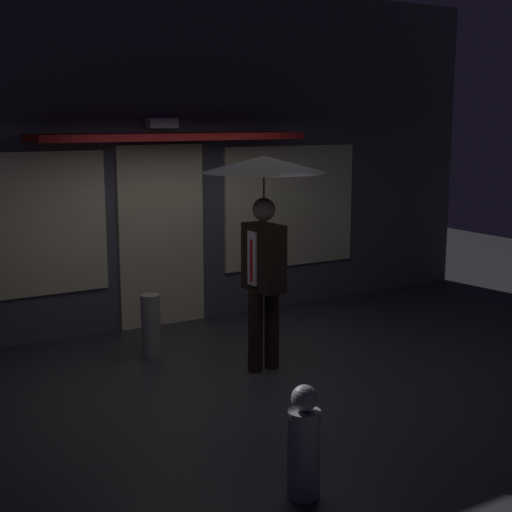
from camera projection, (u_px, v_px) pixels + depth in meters
ground_plane at (254, 375)px, 7.33m from camera, size 18.00×18.00×0.00m
building_facade at (155, 158)px, 8.93m from camera, size 9.61×1.00×4.10m
person_with_umbrella at (264, 203)px, 7.21m from camera, size 1.22×1.22×2.15m
sidewalk_bollard at (151, 326)px, 7.87m from camera, size 0.21×0.21×0.67m
fire_hydrant at (304, 445)px, 4.94m from camera, size 0.22×0.22×0.78m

